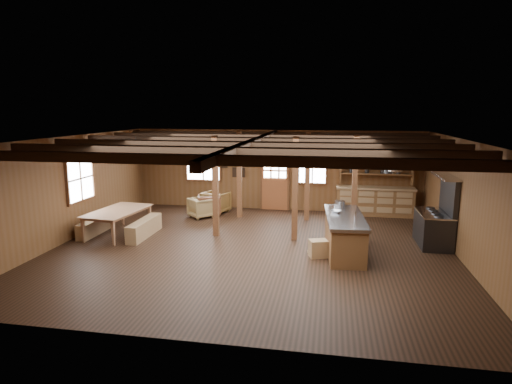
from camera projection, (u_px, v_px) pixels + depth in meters
The scene contains 22 objects.
room at pixel (252, 195), 10.61m from camera, with size 10.04×9.04×2.84m.
ceiling_joists at pixel (253, 143), 10.54m from camera, with size 9.80×8.82×0.18m.
timber_posts at pixel (282, 182), 12.53m from camera, with size 3.95×2.35×2.80m.
back_door at pixel (275, 185), 15.01m from camera, with size 1.02×0.08×2.15m.
window_back_left at pixel (203, 163), 15.33m from camera, with size 1.32×0.06×1.32m.
window_back_right at pixel (313, 165), 14.66m from camera, with size 1.02×0.06×1.32m.
window_left at pixel (80, 179), 11.90m from camera, with size 0.14×1.24×1.32m.
notice_boards at pixel (233, 163), 15.13m from camera, with size 1.08×0.03×0.90m.
back_counter at pixel (375, 198), 14.25m from camera, with size 2.55×0.60×2.45m.
pendant_lamps at pixel (178, 155), 11.80m from camera, with size 1.86×2.36×0.66m.
pot_rack at pixel (388, 160), 10.24m from camera, with size 0.40×3.00×0.45m.
kitchen_island at pixel (344, 234), 10.52m from camera, with size 1.05×2.55×1.20m.
step_stool at pixel (318, 248), 10.26m from camera, with size 0.47×0.34×0.42m, color #976E44.
commercial_range at pixel (436, 223), 11.08m from camera, with size 0.78×1.50×1.85m.
dining_table at pixel (120, 223), 12.04m from camera, with size 2.03×1.13×0.71m, color #916242.
bench_wall at pixel (95, 226), 12.20m from camera, with size 0.29×1.56×0.43m, color #976E44.
bench_aisle at pixel (144, 228), 11.94m from camera, with size 0.32×1.72×0.47m, color #976E44.
armchair_a at pixel (209, 205), 14.32m from camera, with size 0.74×0.76×0.69m, color brown.
armchair_b at pixel (216, 202), 14.63m from camera, with size 0.79×0.81×0.74m, color brown.
armchair_c at pixel (201, 207), 14.02m from camera, with size 0.70×0.72×0.66m, color olive.
counter_pot at pixel (340, 204), 11.35m from camera, with size 0.28×0.28×0.17m, color silver.
bowl at pixel (336, 211), 10.75m from camera, with size 0.25×0.25×0.06m, color silver.
Camera 1 is at (1.91, -10.23, 3.50)m, focal length 30.00 mm.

